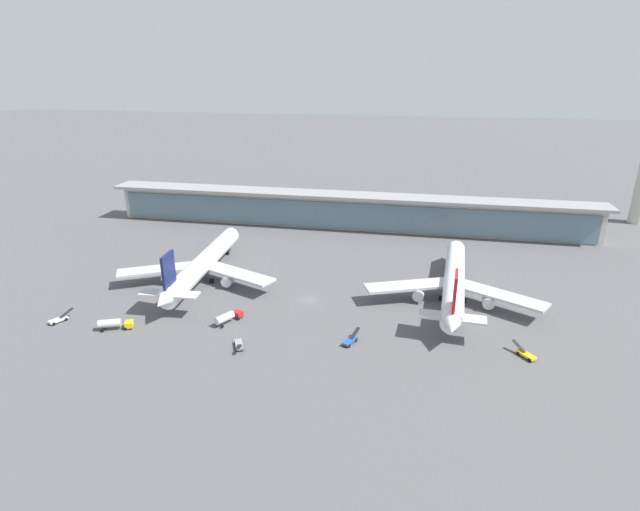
{
  "coord_description": "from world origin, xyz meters",
  "views": [
    {
      "loc": [
        29.6,
        -132.29,
        65.05
      ],
      "look_at": [
        0.0,
        16.16,
        8.21
      ],
      "focal_mm": 28.39,
      "sensor_mm": 36.0,
      "label": 1
    }
  ],
  "objects_px": {
    "service_truck_near_nose_yellow": "(526,354)",
    "service_truck_on_taxiway_grey": "(239,345)",
    "service_truck_under_wing_red": "(228,317)",
    "service_truck_by_tail_blue": "(350,340)",
    "service_truck_at_far_stand_white": "(59,319)",
    "airliner_centre_stand": "(454,282)",
    "service_truck_mid_apron_yellow": "(114,324)",
    "airliner_left_stand": "(202,264)"
  },
  "relations": [
    {
      "from": "airliner_centre_stand",
      "to": "service_truck_at_far_stand_white",
      "type": "xyz_separation_m",
      "value": [
        -105.23,
        -35.5,
        -4.82
      ]
    },
    {
      "from": "airliner_left_stand",
      "to": "airliner_centre_stand",
      "type": "relative_size",
      "value": 1.0
    },
    {
      "from": "service_truck_near_nose_yellow",
      "to": "service_truck_at_far_stand_white",
      "type": "xyz_separation_m",
      "value": [
        -120.81,
        -6.06,
        0.0
      ]
    },
    {
      "from": "service_truck_near_nose_yellow",
      "to": "airliner_centre_stand",
      "type": "bearing_deg",
      "value": 117.9
    },
    {
      "from": "service_truck_near_nose_yellow",
      "to": "service_truck_at_far_stand_white",
      "type": "bearing_deg",
      "value": -177.13
    },
    {
      "from": "airliner_centre_stand",
      "to": "service_truck_by_tail_blue",
      "type": "xyz_separation_m",
      "value": [
        -26.27,
        -31.22,
        -4.82
      ]
    },
    {
      "from": "service_truck_mid_apron_yellow",
      "to": "service_truck_by_tail_blue",
      "type": "distance_m",
      "value": 62.08
    },
    {
      "from": "airliner_left_stand",
      "to": "service_truck_at_far_stand_white",
      "type": "relative_size",
      "value": 10.04
    },
    {
      "from": "service_truck_under_wing_red",
      "to": "service_truck_by_tail_blue",
      "type": "distance_m",
      "value": 34.24
    },
    {
      "from": "service_truck_at_far_stand_white",
      "to": "airliner_left_stand",
      "type": "bearing_deg",
      "value": 52.11
    },
    {
      "from": "airliner_left_stand",
      "to": "service_truck_mid_apron_yellow",
      "type": "relative_size",
      "value": 7.6
    },
    {
      "from": "service_truck_at_far_stand_white",
      "to": "service_truck_on_taxiway_grey",
      "type": "bearing_deg",
      "value": -3.48
    },
    {
      "from": "airliner_left_stand",
      "to": "service_truck_under_wing_red",
      "type": "bearing_deg",
      "value": -54.96
    },
    {
      "from": "airliner_centre_stand",
      "to": "service_truck_near_nose_yellow",
      "type": "bearing_deg",
      "value": -62.1
    },
    {
      "from": "airliner_centre_stand",
      "to": "service_truck_on_taxiway_grey",
      "type": "bearing_deg",
      "value": -143.76
    },
    {
      "from": "service_truck_under_wing_red",
      "to": "service_truck_at_far_stand_white",
      "type": "bearing_deg",
      "value": -169.26
    },
    {
      "from": "airliner_left_stand",
      "to": "service_truck_on_taxiway_grey",
      "type": "distance_m",
      "value": 45.8
    },
    {
      "from": "service_truck_by_tail_blue",
      "to": "service_truck_on_taxiway_grey",
      "type": "distance_m",
      "value": 27.54
    },
    {
      "from": "service_truck_under_wing_red",
      "to": "service_truck_at_far_stand_white",
      "type": "xyz_separation_m",
      "value": [
        -45.0,
        -8.53,
        -0.9
      ]
    },
    {
      "from": "service_truck_near_nose_yellow",
      "to": "service_truck_on_taxiway_grey",
      "type": "xyz_separation_m",
      "value": [
        -68.37,
        -9.25,
        0.0
      ]
    },
    {
      "from": "service_truck_mid_apron_yellow",
      "to": "service_truck_at_far_stand_white",
      "type": "distance_m",
      "value": 17.14
    },
    {
      "from": "service_truck_mid_apron_yellow",
      "to": "service_truck_by_tail_blue",
      "type": "height_order",
      "value": "service_truck_mid_apron_yellow"
    },
    {
      "from": "service_truck_near_nose_yellow",
      "to": "service_truck_under_wing_red",
      "type": "relative_size",
      "value": 0.71
    },
    {
      "from": "service_truck_by_tail_blue",
      "to": "airliner_centre_stand",
      "type": "bearing_deg",
      "value": 49.92
    },
    {
      "from": "service_truck_under_wing_red",
      "to": "service_truck_mid_apron_yellow",
      "type": "relative_size",
      "value": 0.98
    },
    {
      "from": "airliner_left_stand",
      "to": "service_truck_mid_apron_yellow",
      "type": "distance_m",
      "value": 36.76
    },
    {
      "from": "airliner_left_stand",
      "to": "service_truck_by_tail_blue",
      "type": "height_order",
      "value": "airliner_left_stand"
    },
    {
      "from": "service_truck_under_wing_red",
      "to": "service_truck_at_far_stand_white",
      "type": "relative_size",
      "value": 1.29
    },
    {
      "from": "service_truck_by_tail_blue",
      "to": "service_truck_on_taxiway_grey",
      "type": "bearing_deg",
      "value": -164.27
    },
    {
      "from": "service_truck_under_wing_red",
      "to": "service_truck_at_far_stand_white",
      "type": "distance_m",
      "value": 45.81
    },
    {
      "from": "service_truck_near_nose_yellow",
      "to": "service_truck_by_tail_blue",
      "type": "bearing_deg",
      "value": -177.56
    },
    {
      "from": "service_truck_under_wing_red",
      "to": "service_truck_by_tail_blue",
      "type": "xyz_separation_m",
      "value": [
        33.96,
        -4.25,
        -0.9
      ]
    },
    {
      "from": "airliner_left_stand",
      "to": "service_truck_by_tail_blue",
      "type": "distance_m",
      "value": 60.44
    },
    {
      "from": "service_truck_mid_apron_yellow",
      "to": "service_truck_on_taxiway_grey",
      "type": "relative_size",
      "value": 1.31
    },
    {
      "from": "service_truck_near_nose_yellow",
      "to": "service_truck_mid_apron_yellow",
      "type": "xyz_separation_m",
      "value": [
        -103.72,
        -6.84,
        0.9
      ]
    },
    {
      "from": "service_truck_by_tail_blue",
      "to": "airliner_left_stand",
      "type": "bearing_deg",
      "value": 149.94
    },
    {
      "from": "service_truck_mid_apron_yellow",
      "to": "service_truck_at_far_stand_white",
      "type": "relative_size",
      "value": 1.32
    },
    {
      "from": "service_truck_near_nose_yellow",
      "to": "service_truck_mid_apron_yellow",
      "type": "height_order",
      "value": "service_truck_mid_apron_yellow"
    },
    {
      "from": "service_truck_under_wing_red",
      "to": "airliner_centre_stand",
      "type": "bearing_deg",
      "value": 24.12
    },
    {
      "from": "service_truck_under_wing_red",
      "to": "service_truck_mid_apron_yellow",
      "type": "bearing_deg",
      "value": -161.54
    },
    {
      "from": "airliner_centre_stand",
      "to": "service_truck_under_wing_red",
      "type": "relative_size",
      "value": 7.77
    },
    {
      "from": "airliner_left_stand",
      "to": "service_truck_near_nose_yellow",
      "type": "xyz_separation_m",
      "value": [
        94.0,
        -28.4,
        -4.82
      ]
    }
  ]
}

